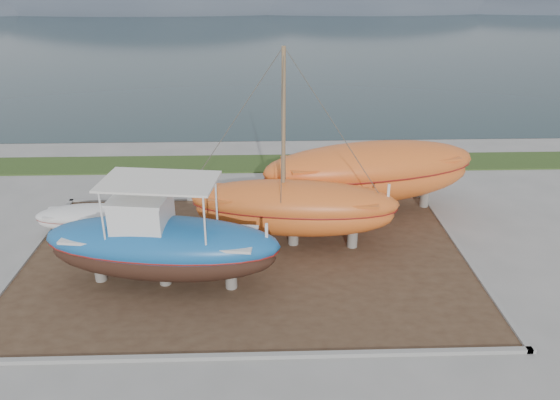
{
  "coord_description": "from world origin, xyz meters",
  "views": [
    {
      "loc": [
        0.74,
        -15.7,
        11.45
      ],
      "look_at": [
        1.39,
        4.0,
        2.7
      ],
      "focal_mm": 35.0,
      "sensor_mm": 36.0,
      "label": 1
    }
  ],
  "objects_px": {
    "blue_caique": "(161,234)",
    "orange_bare_hull": "(370,179)",
    "white_dinghy": "(87,220)",
    "orange_sailboat": "(294,153)"
  },
  "relations": [
    {
      "from": "blue_caique",
      "to": "orange_bare_hull",
      "type": "bearing_deg",
      "value": 42.37
    },
    {
      "from": "white_dinghy",
      "to": "orange_bare_hull",
      "type": "distance_m",
      "value": 13.21
    },
    {
      "from": "white_dinghy",
      "to": "orange_sailboat",
      "type": "xyz_separation_m",
      "value": [
        9.23,
        -1.32,
        3.54
      ]
    },
    {
      "from": "white_dinghy",
      "to": "orange_bare_hull",
      "type": "bearing_deg",
      "value": 3.35
    },
    {
      "from": "blue_caique",
      "to": "orange_bare_hull",
      "type": "distance_m",
      "value": 10.81
    },
    {
      "from": "blue_caique",
      "to": "orange_sailboat",
      "type": "xyz_separation_m",
      "value": [
        5.06,
        3.01,
        2.07
      ]
    },
    {
      "from": "orange_sailboat",
      "to": "orange_bare_hull",
      "type": "distance_m",
      "value": 5.54
    },
    {
      "from": "white_dinghy",
      "to": "orange_bare_hull",
      "type": "height_order",
      "value": "orange_bare_hull"
    },
    {
      "from": "blue_caique",
      "to": "orange_sailboat",
      "type": "height_order",
      "value": "orange_sailboat"
    },
    {
      "from": "blue_caique",
      "to": "orange_bare_hull",
      "type": "xyz_separation_m",
      "value": [
        8.88,
        6.16,
        -0.42
      ]
    }
  ]
}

